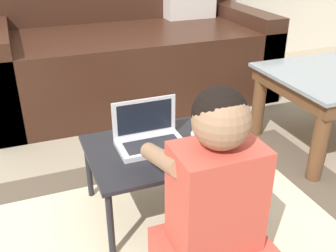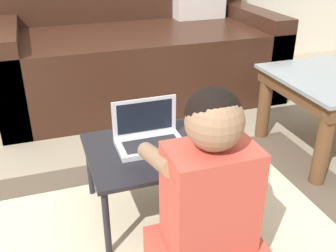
{
  "view_description": "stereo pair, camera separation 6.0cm",
  "coord_description": "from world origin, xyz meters",
  "px_view_note": "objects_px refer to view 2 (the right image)",
  "views": [
    {
      "loc": [
        -0.57,
        -1.2,
        1.05
      ],
      "look_at": [
        -0.07,
        0.09,
        0.36
      ],
      "focal_mm": 42.0,
      "sensor_mm": 36.0,
      "label": 1
    },
    {
      "loc": [
        -0.51,
        -1.22,
        1.05
      ],
      "look_at": [
        -0.07,
        0.09,
        0.36
      ],
      "focal_mm": 42.0,
      "sensor_mm": 36.0,
      "label": 2
    }
  ],
  "objects_px": {
    "couch": "(138,53)",
    "computer_mouse": "(199,137)",
    "laptop_desk": "(156,155)",
    "laptop": "(149,138)",
    "person_seated": "(209,207)"
  },
  "relations": [
    {
      "from": "laptop_desk",
      "to": "laptop",
      "type": "bearing_deg",
      "value": 116.71
    },
    {
      "from": "computer_mouse",
      "to": "person_seated",
      "type": "relative_size",
      "value": 0.15
    },
    {
      "from": "laptop_desk",
      "to": "computer_mouse",
      "type": "relative_size",
      "value": 5.19
    },
    {
      "from": "laptop_desk",
      "to": "person_seated",
      "type": "distance_m",
      "value": 0.4
    },
    {
      "from": "couch",
      "to": "laptop_desk",
      "type": "distance_m",
      "value": 1.32
    },
    {
      "from": "couch",
      "to": "laptop",
      "type": "relative_size",
      "value": 6.92
    },
    {
      "from": "computer_mouse",
      "to": "person_seated",
      "type": "xyz_separation_m",
      "value": [
        -0.13,
        -0.39,
        -0.02
      ]
    },
    {
      "from": "laptop",
      "to": "computer_mouse",
      "type": "xyz_separation_m",
      "value": [
        0.19,
        -0.04,
        -0.01
      ]
    },
    {
      "from": "laptop_desk",
      "to": "laptop",
      "type": "distance_m",
      "value": 0.07
    },
    {
      "from": "couch",
      "to": "laptop_desk",
      "type": "xyz_separation_m",
      "value": [
        -0.28,
        -1.29,
        -0.03
      ]
    },
    {
      "from": "laptop",
      "to": "person_seated",
      "type": "relative_size",
      "value": 0.38
    },
    {
      "from": "couch",
      "to": "computer_mouse",
      "type": "bearing_deg",
      "value": -94.28
    },
    {
      "from": "laptop_desk",
      "to": "laptop",
      "type": "relative_size",
      "value": 2.02
    },
    {
      "from": "person_seated",
      "to": "couch",
      "type": "bearing_deg",
      "value": 82.25
    },
    {
      "from": "laptop",
      "to": "computer_mouse",
      "type": "height_order",
      "value": "laptop"
    }
  ]
}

